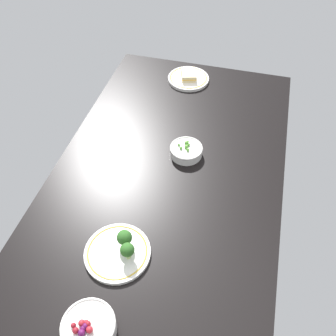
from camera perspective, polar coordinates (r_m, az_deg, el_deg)
The scene contains 5 objects.
dining_table at distance 145.22cm, azimuth 0.00°, elevation -1.05°, with size 156.47×89.54×4.00cm, color black.
plate_sandwich at distance 189.85cm, azimuth 3.24°, elevation 14.00°, with size 20.80×20.80×4.68cm.
plate_broccoli at distance 122.39cm, azimuth -7.68°, elevation -12.74°, with size 21.95×21.95×8.39cm.
bowl_peas at distance 148.61cm, azimuth 2.88°, elevation 2.76°, with size 13.40×13.40×5.28cm.
bowl_berries at distance 113.09cm, azimuth -12.36°, elevation -23.30°, with size 15.50×15.50×6.52cm.
Camera 1 is at (-91.39, -24.11, 112.25)cm, focal length 38.72 mm.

